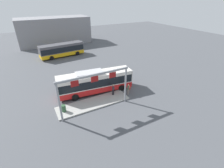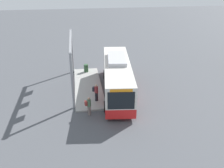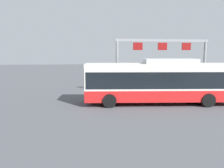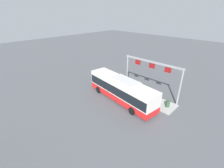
# 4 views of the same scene
# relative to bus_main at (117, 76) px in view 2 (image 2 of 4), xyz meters

# --- Properties ---
(ground_plane) EXTENTS (120.00, 120.00, 0.00)m
(ground_plane) POSITION_rel_bus_main_xyz_m (0.01, -0.00, -1.81)
(ground_plane) COLOR #4C4F54
(platform_curb) EXTENTS (10.00, 2.80, 0.16)m
(platform_curb) POSITION_rel_bus_main_xyz_m (-1.57, -2.84, -1.73)
(platform_curb) COLOR #9E9E99
(platform_curb) RESTS_ON ground
(bus_main) EXTENTS (11.39, 3.76, 3.46)m
(bus_main) POSITION_rel_bus_main_xyz_m (0.00, 0.00, 0.00)
(bus_main) COLOR red
(bus_main) RESTS_ON ground
(person_boarding) EXTENTS (0.43, 0.58, 1.67)m
(person_boarding) POSITION_rel_bus_main_xyz_m (3.95, -3.10, -0.92)
(person_boarding) COLOR slate
(person_boarding) RESTS_ON ground
(person_waiting_near) EXTENTS (0.45, 0.59, 1.67)m
(person_waiting_near) POSITION_rel_bus_main_xyz_m (1.80, -2.28, -0.76)
(person_waiting_near) COLOR black
(person_waiting_near) RESTS_ON platform_curb
(platform_sign_gantry) EXTENTS (9.11, 0.24, 5.20)m
(platform_sign_gantry) POSITION_rel_bus_main_xyz_m (-1.82, -4.34, 1.93)
(platform_sign_gantry) COLOR gray
(platform_sign_gantry) RESTS_ON ground
(trash_bin) EXTENTS (0.52, 0.52, 0.90)m
(trash_bin) POSITION_rel_bus_main_xyz_m (-5.60, -2.81, -1.20)
(trash_bin) COLOR #2D5133
(trash_bin) RESTS_ON platform_curb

